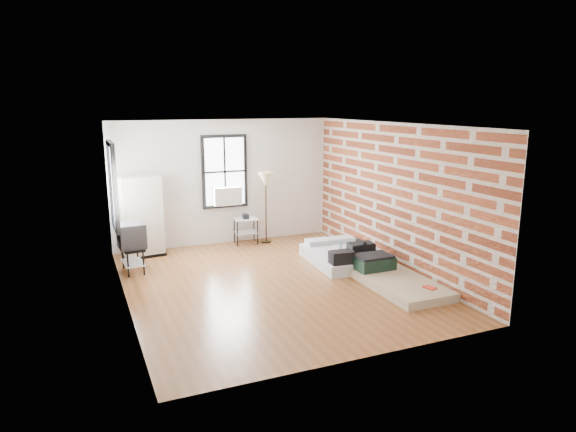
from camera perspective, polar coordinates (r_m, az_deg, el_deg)
name	(u,v)px	position (r m, az deg, el deg)	size (l,w,h in m)	color
ground	(273,283)	(9.25, -1.66, -7.49)	(6.00, 6.00, 0.00)	brown
room_shell	(277,184)	(9.22, -1.21, 3.62)	(5.02, 6.02, 2.80)	silver
mattress_main	(343,256)	(10.40, 6.18, -4.39)	(1.38, 1.80, 0.55)	silver
mattress_bare	(393,278)	(9.32, 11.59, -6.78)	(1.01, 1.92, 0.41)	tan
wardrobe	(142,217)	(11.07, -15.97, -0.09)	(0.90, 0.58, 1.69)	black
side_table	(246,223)	(11.70, -4.72, -0.84)	(0.57, 0.47, 0.69)	black
floor_lamp	(266,183)	(11.61, -2.50, 3.72)	(0.35, 0.35, 1.63)	black
tv_stand	(132,237)	(10.10, -16.97, -2.26)	(0.51, 0.70, 0.95)	black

